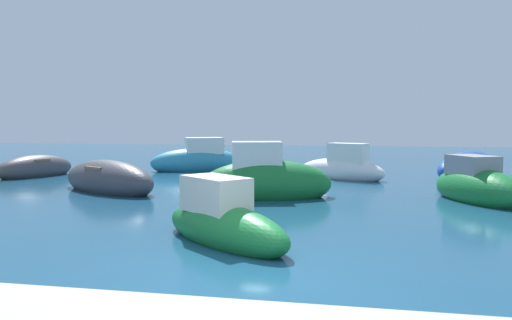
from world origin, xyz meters
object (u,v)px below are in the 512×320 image
at_px(moored_boat_6, 108,180).
at_px(moored_boat_1, 198,160).
at_px(moored_boat_4, 468,168).
at_px(moored_boat_8, 342,169).
at_px(moored_boat_2, 477,187).
at_px(moored_boat_0, 266,181).
at_px(moored_boat_5, 35,169).
at_px(moored_boat_3, 223,223).

bearing_deg(moored_boat_6, moored_boat_1, -66.53).
xyz_separation_m(moored_boat_4, moored_boat_8, (-4.93, -1.55, 0.03)).
xyz_separation_m(moored_boat_1, moored_boat_2, (10.19, -6.95, -0.06)).
height_order(moored_boat_0, moored_boat_6, moored_boat_0).
relative_size(moored_boat_4, moored_boat_6, 1.10).
bearing_deg(moored_boat_0, moored_boat_6, 162.75).
bearing_deg(moored_boat_5, moored_boat_6, -105.25).
relative_size(moored_boat_4, moored_boat_8, 1.30).
height_order(moored_boat_4, moored_boat_8, moored_boat_8).
xyz_separation_m(moored_boat_2, moored_boat_4, (1.18, 6.39, -0.03)).
bearing_deg(moored_boat_0, moored_boat_4, 30.10).
relative_size(moored_boat_1, moored_boat_5, 1.23).
height_order(moored_boat_2, moored_boat_5, moored_boat_2).
bearing_deg(moored_boat_6, moored_boat_5, -5.27).
relative_size(moored_boat_4, moored_boat_5, 1.36).
bearing_deg(moored_boat_8, moored_boat_2, 154.83).
xyz_separation_m(moored_boat_3, moored_boat_6, (-5.23, 5.78, -0.00)).
xyz_separation_m(moored_boat_1, moored_boat_5, (-5.71, -3.55, -0.15)).
xyz_separation_m(moored_boat_2, moored_boat_8, (-3.75, 4.84, -0.01)).
bearing_deg(moored_boat_3, moored_boat_8, 119.56).
relative_size(moored_boat_0, moored_boat_3, 1.26).
bearing_deg(moored_boat_3, moored_boat_5, 177.83).
xyz_separation_m(moored_boat_4, moored_boat_6, (-12.13, -6.44, -0.01)).
bearing_deg(moored_boat_6, moored_boat_2, -150.09).
bearing_deg(moored_boat_3, moored_boat_0, 131.37).
xyz_separation_m(moored_boat_1, moored_boat_3, (4.47, -12.78, -0.11)).
bearing_deg(moored_boat_3, moored_boat_6, 172.18).
height_order(moored_boat_0, moored_boat_1, moored_boat_0).
height_order(moored_boat_0, moored_boat_8, moored_boat_0).
xyz_separation_m(moored_boat_3, moored_boat_8, (1.97, 10.67, 0.04)).
distance_m(moored_boat_6, moored_boat_8, 8.71).
xyz_separation_m(moored_boat_0, moored_boat_1, (-4.34, 7.32, -0.01)).
xyz_separation_m(moored_boat_4, moored_boat_5, (-17.08, -2.98, -0.06)).
relative_size(moored_boat_1, moored_boat_2, 1.24).
bearing_deg(moored_boat_8, moored_boat_6, 61.31).
bearing_deg(moored_boat_8, moored_boat_0, 95.14).
bearing_deg(moored_boat_4, moored_boat_5, -47.37).
height_order(moored_boat_0, moored_boat_5, moored_boat_0).
bearing_deg(moored_boat_2, moored_boat_8, -167.59).
xyz_separation_m(moored_boat_0, moored_boat_8, (2.10, 5.21, -0.08)).
height_order(moored_boat_0, moored_boat_2, moored_boat_0).
relative_size(moored_boat_6, moored_boat_8, 1.18).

